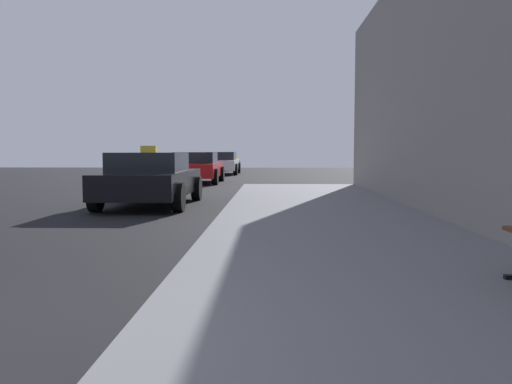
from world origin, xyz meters
TOP-DOWN VIEW (x-y plane):
  - car_black at (0.08, 9.91)m, footprint 2.01×4.28m
  - car_red at (-0.14, 19.08)m, footprint 2.05×4.11m
  - car_white at (0.12, 27.53)m, footprint 1.98×4.37m
  - car_yellow at (-0.36, 35.10)m, footprint 1.98×4.08m

SIDE VIEW (x-z plane):
  - car_yellow at x=-0.36m, z-range 0.01..1.28m
  - car_red at x=-0.14m, z-range 0.01..1.28m
  - car_white at x=0.12m, z-range 0.01..1.28m
  - car_black at x=0.08m, z-range -0.07..1.36m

